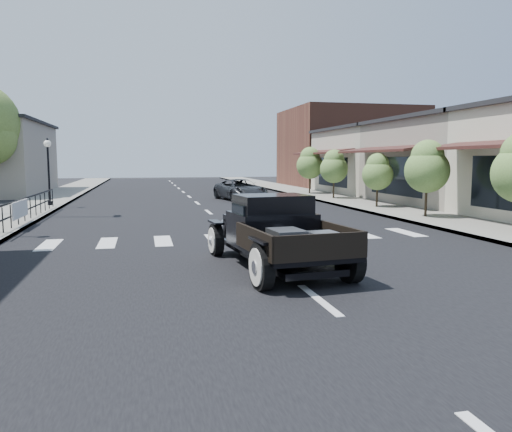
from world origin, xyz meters
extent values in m
plane|color=black|center=(0.00, 0.00, 0.00)|extent=(120.00, 120.00, 0.00)
cube|color=black|center=(0.00, 15.00, 0.01)|extent=(14.00, 80.00, 0.02)
cube|color=gray|center=(-8.50, 15.00, 0.07)|extent=(3.00, 80.00, 0.15)
cube|color=gray|center=(8.50, 15.00, 0.07)|extent=(3.00, 80.00, 0.15)
cube|color=gray|center=(15.00, 13.00, 2.25)|extent=(10.00, 9.00, 4.50)
cube|color=#B4AC99|center=(15.00, 22.00, 2.25)|extent=(10.00, 9.00, 4.50)
cube|color=brown|center=(15.50, 32.00, 3.50)|extent=(11.00, 10.00, 7.00)
imported|color=black|center=(2.78, 18.55, 0.63)|extent=(2.94, 4.87, 1.26)
camera|label=1|loc=(-2.93, -11.00, 2.44)|focal=35.00mm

